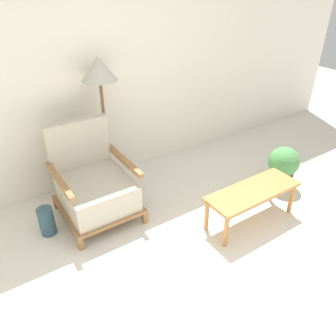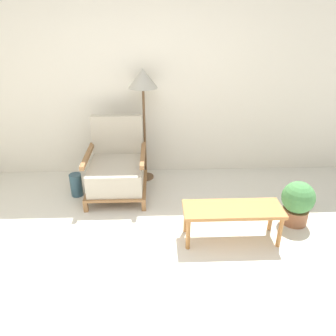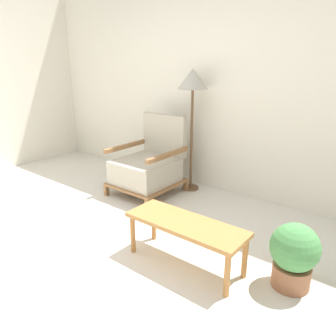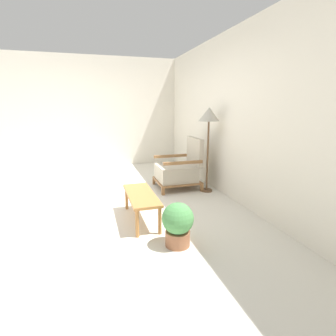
% 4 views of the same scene
% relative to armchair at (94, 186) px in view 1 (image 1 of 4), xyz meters
% --- Properties ---
extents(ground_plane, '(14.00, 14.00, 0.00)m').
position_rel_armchair_xyz_m(ground_plane, '(0.41, -1.62, -0.34)').
color(ground_plane, silver).
extents(wall_back, '(8.00, 0.06, 2.70)m').
position_rel_armchair_xyz_m(wall_back, '(0.41, 0.68, 1.01)').
color(wall_back, silver).
rests_on(wall_back, ground_plane).
extents(armchair, '(0.73, 0.78, 0.94)m').
position_rel_armchair_xyz_m(armchair, '(0.00, 0.00, 0.00)').
color(armchair, olive).
rests_on(armchair, ground_plane).
extents(floor_lamp, '(0.36, 0.36, 1.50)m').
position_rel_armchair_xyz_m(floor_lamp, '(0.35, 0.42, 0.96)').
color(floor_lamp, brown).
rests_on(floor_lamp, ground_plane).
extents(coffee_table, '(0.99, 0.35, 0.38)m').
position_rel_armchair_xyz_m(coffee_table, '(1.25, -0.96, -0.02)').
color(coffee_table, '#B2753D').
rests_on(coffee_table, ground_plane).
extents(vase, '(0.15, 0.15, 0.29)m').
position_rel_armchair_xyz_m(vase, '(-0.52, -0.02, -0.20)').
color(vase, '#2D4C5B').
rests_on(vase, ground_plane).
extents(potted_plant, '(0.35, 0.35, 0.50)m').
position_rel_armchair_xyz_m(potted_plant, '(2.02, -0.70, -0.08)').
color(potted_plant, '#935B3D').
rests_on(potted_plant, ground_plane).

